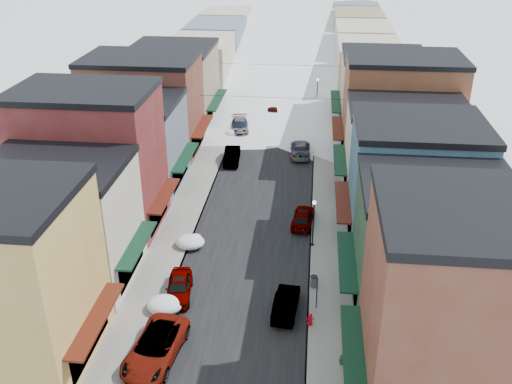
% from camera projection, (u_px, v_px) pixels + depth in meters
% --- Properties ---
extents(road, '(10.00, 160.00, 0.01)m').
position_uv_depth(road, '(281.00, 98.00, 84.68)').
color(road, black).
rests_on(road, ground).
extents(sidewalk_left, '(3.20, 160.00, 0.15)m').
position_uv_depth(sidewalk_left, '(238.00, 96.00, 85.26)').
color(sidewalk_left, gray).
rests_on(sidewalk_left, ground).
extents(sidewalk_right, '(3.20, 160.00, 0.15)m').
position_uv_depth(sidewalk_right, '(326.00, 99.00, 84.03)').
color(sidewalk_right, gray).
rests_on(sidewalk_right, ground).
extents(curb_left, '(0.10, 160.00, 0.15)m').
position_uv_depth(curb_left, '(248.00, 97.00, 85.12)').
color(curb_left, slate).
rests_on(curb_left, ground).
extents(curb_right, '(0.10, 160.00, 0.15)m').
position_uv_depth(curb_right, '(316.00, 99.00, 84.18)').
color(curb_right, slate).
rests_on(curb_right, ground).
extents(bldg_l_cream, '(11.30, 8.20, 9.50)m').
position_uv_depth(bldg_l_cream, '(60.00, 222.00, 41.49)').
color(bldg_l_cream, beige).
rests_on(bldg_l_cream, ground).
extents(bldg_l_brick_near, '(12.30, 8.20, 12.50)m').
position_uv_depth(bldg_l_brick_near, '(91.00, 160.00, 47.99)').
color(bldg_l_brick_near, maroon).
rests_on(bldg_l_brick_near, ground).
extents(bldg_l_grayblue, '(11.30, 9.20, 9.00)m').
position_uv_depth(bldg_l_grayblue, '(129.00, 143.00, 56.29)').
color(bldg_l_grayblue, slate).
rests_on(bldg_l_grayblue, ground).
extents(bldg_l_brick_far, '(13.30, 9.20, 11.00)m').
position_uv_depth(bldg_l_brick_far, '(144.00, 105.00, 63.96)').
color(bldg_l_brick_far, brown).
rests_on(bldg_l_brick_far, ground).
extents(bldg_l_tan, '(11.30, 11.20, 10.00)m').
position_uv_depth(bldg_l_tan, '(174.00, 85.00, 72.99)').
color(bldg_l_tan, '#907C5E').
rests_on(bldg_l_tan, ground).
extents(bldg_r_brick_near, '(12.30, 9.20, 12.50)m').
position_uv_depth(bldg_r_brick_near, '(475.00, 312.00, 29.86)').
color(bldg_r_brick_near, brown).
rests_on(bldg_r_brick_near, ground).
extents(bldg_r_green, '(11.30, 9.20, 9.50)m').
position_uv_depth(bldg_r_green, '(432.00, 246.00, 38.59)').
color(bldg_r_green, '#1E4028').
rests_on(bldg_r_green, ground).
extents(bldg_r_blue, '(11.30, 9.20, 10.50)m').
position_uv_depth(bldg_r_blue, '(414.00, 182.00, 46.38)').
color(bldg_r_blue, '#335974').
rests_on(bldg_r_blue, ground).
extents(bldg_r_cream, '(12.30, 9.20, 9.00)m').
position_uv_depth(bldg_r_cream, '(405.00, 150.00, 54.69)').
color(bldg_r_cream, beige).
rests_on(bldg_r_cream, ground).
extents(bldg_r_brick_far, '(13.30, 9.20, 11.50)m').
position_uv_depth(bldg_r_brick_far, '(400.00, 108.00, 62.10)').
color(bldg_r_brick_far, brown).
rests_on(bldg_r_brick_far, ground).
extents(bldg_r_tan, '(11.30, 11.20, 9.50)m').
position_uv_depth(bldg_r_tan, '(381.00, 91.00, 71.54)').
color(bldg_r_tan, tan).
rests_on(bldg_r_tan, ground).
extents(distant_blocks, '(34.00, 55.00, 8.00)m').
position_uv_depth(distant_blocks, '(290.00, 39.00, 103.38)').
color(distant_blocks, gray).
rests_on(distant_blocks, ground).
extents(overhead_cables, '(16.40, 15.04, 0.04)m').
position_uv_depth(overhead_cables, '(276.00, 80.00, 70.79)').
color(overhead_cables, black).
rests_on(overhead_cables, ground).
extents(car_white_suv, '(3.50, 6.33, 1.68)m').
position_uv_depth(car_white_suv, '(155.00, 347.00, 35.33)').
color(car_white_suv, white).
rests_on(car_white_suv, ground).
extents(car_silver_sedan, '(2.29, 4.58, 1.50)m').
position_uv_depth(car_silver_sedan, '(179.00, 287.00, 41.13)').
color(car_silver_sedan, '#999CA1').
rests_on(car_silver_sedan, ground).
extents(car_dark_hatch, '(1.94, 4.76, 1.54)m').
position_uv_depth(car_dark_hatch, '(232.00, 156.00, 62.94)').
color(car_dark_hatch, black).
rests_on(car_dark_hatch, ground).
extents(car_silver_wagon, '(2.96, 5.76, 1.60)m').
position_uv_depth(car_silver_wagon, '(240.00, 126.00, 71.38)').
color(car_silver_wagon, '#A1A3A9').
rests_on(car_silver_wagon, ground).
extents(car_green_sedan, '(1.88, 4.52, 1.45)m').
position_uv_depth(car_green_sedan, '(286.00, 303.00, 39.49)').
color(car_green_sedan, black).
rests_on(car_green_sedan, ground).
extents(car_gray_suv, '(2.26, 4.61, 1.51)m').
position_uv_depth(car_gray_suv, '(303.00, 217.00, 50.49)').
color(car_gray_suv, gray).
rests_on(car_gray_suv, ground).
extents(car_black_sedan, '(2.45, 5.58, 1.59)m').
position_uv_depth(car_black_sedan, '(300.00, 148.00, 64.78)').
color(car_black_sedan, black).
rests_on(car_black_sedan, ground).
extents(car_lane_silver, '(2.42, 5.09, 1.68)m').
position_uv_depth(car_lane_silver, '(272.00, 114.00, 75.41)').
color(car_lane_silver, '#A8AAB0').
rests_on(car_lane_silver, ground).
extents(car_lane_white, '(2.57, 5.06, 1.37)m').
position_uv_depth(car_lane_white, '(291.00, 69.00, 97.46)').
color(car_lane_white, '#BAB9BC').
rests_on(car_lane_white, ground).
extents(fire_hydrant, '(0.52, 0.39, 0.89)m').
position_uv_depth(fire_hydrant, '(310.00, 319.00, 38.19)').
color(fire_hydrant, red).
rests_on(fire_hydrant, sidewalk_right).
extents(parking_sign, '(0.07, 0.34, 2.51)m').
position_uv_depth(parking_sign, '(317.00, 291.00, 39.29)').
color(parking_sign, black).
rests_on(parking_sign, sidewalk_right).
extents(trash_can, '(0.53, 0.53, 0.90)m').
position_uv_depth(trash_can, '(314.00, 281.00, 41.99)').
color(trash_can, slate).
rests_on(trash_can, sidewalk_right).
extents(streetlamp_near, '(0.35, 0.35, 4.15)m').
position_uv_depth(streetlamp_near, '(314.00, 217.00, 46.23)').
color(streetlamp_near, black).
rests_on(streetlamp_near, sidewalk_right).
extents(streetlamp_far, '(0.36, 0.36, 4.35)m').
position_uv_depth(streetlamp_far, '(317.00, 90.00, 78.41)').
color(streetlamp_far, black).
rests_on(streetlamp_far, sidewalk_right).
extents(planter_near, '(0.69, 0.64, 0.62)m').
position_uv_depth(planter_near, '(351.00, 355.00, 35.30)').
color(planter_near, '#315C29').
rests_on(planter_near, sidewalk_right).
extents(planter_far, '(0.49, 0.49, 0.63)m').
position_uv_depth(planter_far, '(342.00, 360.00, 34.89)').
color(planter_far, '#2D632F').
rests_on(planter_far, sidewalk_right).
extents(snow_pile_near, '(2.49, 2.73, 1.05)m').
position_uv_depth(snow_pile_near, '(165.00, 304.00, 39.73)').
color(snow_pile_near, white).
rests_on(snow_pile_near, ground).
extents(snow_pile_mid, '(2.40, 2.68, 1.01)m').
position_uv_depth(snow_pile_mid, '(191.00, 242.00, 47.24)').
color(snow_pile_mid, white).
rests_on(snow_pile_mid, ground).
extents(snow_pile_far, '(2.20, 2.55, 0.93)m').
position_uv_depth(snow_pile_far, '(233.00, 133.00, 70.13)').
color(snow_pile_far, white).
rests_on(snow_pile_far, ground).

